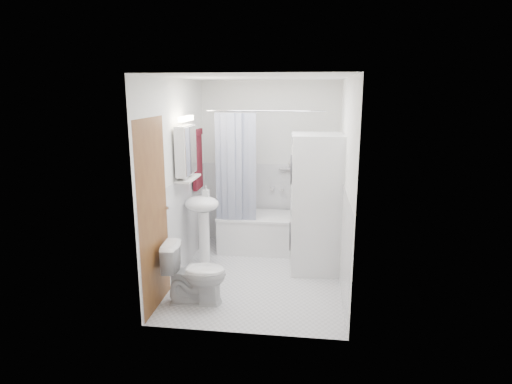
# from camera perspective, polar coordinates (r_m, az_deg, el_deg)

# --- Properties ---
(floor) EXTENTS (2.60, 2.60, 0.00)m
(floor) POSITION_cam_1_polar(r_m,az_deg,el_deg) (5.44, 0.37, -11.14)
(floor) COLOR silver
(floor) RESTS_ON ground
(room_walls) EXTENTS (2.60, 2.60, 2.60)m
(room_walls) POSITION_cam_1_polar(r_m,az_deg,el_deg) (5.01, 0.39, 4.54)
(room_walls) COLOR white
(room_walls) RESTS_ON ground
(wainscot) EXTENTS (1.98, 2.58, 2.58)m
(wainscot) POSITION_cam_1_polar(r_m,az_deg,el_deg) (5.49, 0.75, -4.17)
(wainscot) COLOR white
(wainscot) RESTS_ON ground
(door) EXTENTS (0.05, 2.00, 2.00)m
(door) POSITION_cam_1_polar(r_m,az_deg,el_deg) (4.80, -11.78, -2.09)
(door) COLOR brown
(door) RESTS_ON ground
(bathtub) EXTENTS (1.36, 0.65, 0.52)m
(bathtub) POSITION_cam_1_polar(r_m,az_deg,el_deg) (6.18, 1.42, -5.21)
(bathtub) COLOR white
(bathtub) RESTS_ON ground
(tub_spout) EXTENTS (0.04, 0.12, 0.04)m
(tub_spout) POSITION_cam_1_polar(r_m,az_deg,el_deg) (6.33, 3.56, 0.44)
(tub_spout) COLOR silver
(tub_spout) RESTS_ON room_walls
(curtain_rod) EXTENTS (1.54, 0.02, 0.02)m
(curtain_rod) POSITION_cam_1_polar(r_m,az_deg,el_deg) (5.61, 1.23, 10.76)
(curtain_rod) COLOR silver
(curtain_rod) RESTS_ON room_walls
(shower_curtain) EXTENTS (0.55, 0.02, 1.45)m
(shower_curtain) POSITION_cam_1_polar(r_m,az_deg,el_deg) (5.75, -2.73, 3.28)
(shower_curtain) COLOR #15204A
(shower_curtain) RESTS_ON curtain_rod
(sink) EXTENTS (0.44, 0.37, 1.04)m
(sink) POSITION_cam_1_polar(r_m,az_deg,el_deg) (5.52, -7.15, -3.06)
(sink) COLOR white
(sink) RESTS_ON ground
(medicine_cabinet) EXTENTS (0.13, 0.50, 0.71)m
(medicine_cabinet) POSITION_cam_1_polar(r_m,az_deg,el_deg) (5.28, -9.32, 5.68)
(medicine_cabinet) COLOR white
(medicine_cabinet) RESTS_ON room_walls
(shelf) EXTENTS (0.18, 0.54, 0.02)m
(shelf) POSITION_cam_1_polar(r_m,az_deg,el_deg) (5.33, -9.02, 1.79)
(shelf) COLOR silver
(shelf) RESTS_ON room_walls
(shower_caddy) EXTENTS (0.22, 0.06, 0.02)m
(shower_caddy) POSITION_cam_1_polar(r_m,az_deg,el_deg) (6.26, 4.05, 3.16)
(shower_caddy) COLOR silver
(shower_caddy) RESTS_ON room_walls
(towel) EXTENTS (0.07, 0.35, 0.84)m
(towel) POSITION_cam_1_polar(r_m,az_deg,el_deg) (5.92, -7.82, 4.47)
(towel) COLOR #4D0D1F
(towel) RESTS_ON room_walls
(washer_dryer) EXTENTS (0.66, 0.66, 1.74)m
(washer_dryer) POSITION_cam_1_polar(r_m,az_deg,el_deg) (5.41, 7.94, -1.56)
(washer_dryer) COLOR white
(washer_dryer) RESTS_ON ground
(toilet) EXTENTS (0.70, 0.43, 0.66)m
(toilet) POSITION_cam_1_polar(r_m,az_deg,el_deg) (4.74, -8.11, -10.72)
(toilet) COLOR white
(toilet) RESTS_ON ground
(soap_pump) EXTENTS (0.08, 0.17, 0.08)m
(soap_pump) POSITION_cam_1_polar(r_m,az_deg,el_deg) (5.48, -6.68, -0.50)
(soap_pump) COLOR gray
(soap_pump) RESTS_ON sink
(shelf_bottle) EXTENTS (0.07, 0.18, 0.07)m
(shelf_bottle) POSITION_cam_1_polar(r_m,az_deg,el_deg) (5.18, -9.50, 1.98)
(shelf_bottle) COLOR gray
(shelf_bottle) RESTS_ON shelf
(shelf_cup) EXTENTS (0.10, 0.09, 0.10)m
(shelf_cup) POSITION_cam_1_polar(r_m,az_deg,el_deg) (5.43, -8.69, 2.70)
(shelf_cup) COLOR gray
(shelf_cup) RESTS_ON shelf
(shampoo_a) EXTENTS (0.13, 0.17, 0.13)m
(shampoo_a) POSITION_cam_1_polar(r_m,az_deg,el_deg) (6.24, 4.98, 3.82)
(shampoo_a) COLOR gray
(shampoo_a) RESTS_ON shower_caddy
(shampoo_b) EXTENTS (0.08, 0.21, 0.08)m
(shampoo_b) POSITION_cam_1_polar(r_m,az_deg,el_deg) (6.24, 6.08, 3.56)
(shampoo_b) COLOR #252695
(shampoo_b) RESTS_ON shower_caddy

